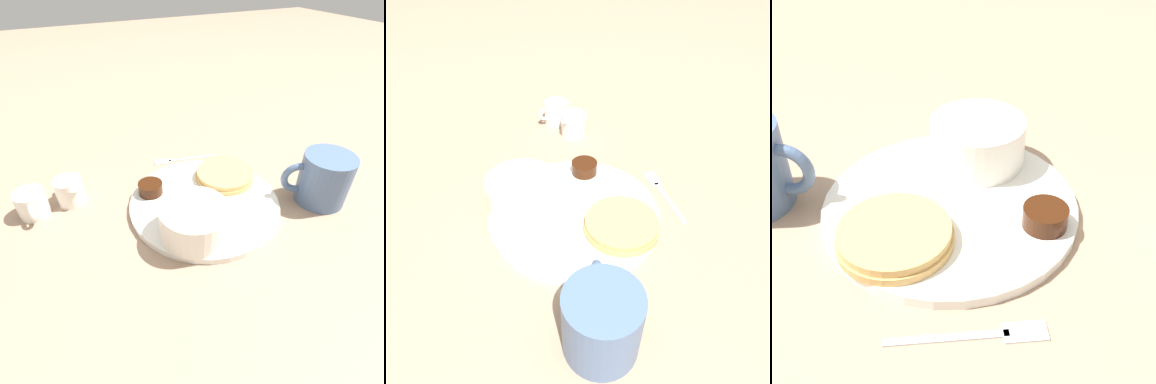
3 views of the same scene
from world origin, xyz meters
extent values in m
plane|color=#9E7F66|center=(0.00, 0.00, 0.00)|extent=(4.00, 4.00, 0.00)
cylinder|color=white|center=(0.00, 0.00, 0.01)|extent=(0.28, 0.28, 0.01)
cylinder|color=tan|center=(0.07, 0.04, 0.02)|extent=(0.12, 0.12, 0.01)
cylinder|color=tan|center=(0.07, 0.04, 0.03)|extent=(0.11, 0.11, 0.01)
cylinder|color=white|center=(-0.05, -0.07, 0.04)|extent=(0.11, 0.11, 0.06)
cylinder|color=white|center=(-0.05, -0.07, 0.06)|extent=(0.09, 0.09, 0.01)
cylinder|color=#38190A|center=(-0.08, 0.07, 0.02)|extent=(0.05, 0.05, 0.02)
cylinder|color=white|center=(-0.08, -0.07, 0.02)|extent=(0.04, 0.04, 0.02)
sphere|color=white|center=(-0.08, -0.07, 0.04)|extent=(0.02, 0.02, 0.02)
cylinder|color=slate|center=(0.21, -0.08, 0.05)|extent=(0.09, 0.09, 0.10)
torus|color=slate|center=(0.16, -0.06, 0.05)|extent=(0.06, 0.04, 0.06)
cylinder|color=white|center=(-0.22, 0.12, 0.03)|extent=(0.05, 0.05, 0.05)
torus|color=white|center=(-0.23, 0.15, 0.03)|extent=(0.02, 0.03, 0.03)
cone|color=white|center=(-0.22, 0.10, 0.05)|extent=(0.02, 0.02, 0.01)
cylinder|color=white|center=(-0.29, 0.11, 0.02)|extent=(0.05, 0.05, 0.05)
torus|color=white|center=(-0.29, 0.09, 0.03)|extent=(0.01, 0.03, 0.03)
cone|color=white|center=(-0.29, 0.14, 0.05)|extent=(0.02, 0.02, 0.01)
cube|color=silver|center=(0.05, 0.16, 0.00)|extent=(0.11, 0.03, 0.00)
cube|color=silver|center=(-0.02, 0.17, 0.00)|extent=(0.04, 0.03, 0.00)
camera|label=1|loc=(-0.21, -0.37, 0.37)|focal=28.00mm
camera|label=2|loc=(0.39, -0.21, 0.44)|focal=35.00mm
camera|label=3|loc=(0.11, 0.39, 0.35)|focal=45.00mm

